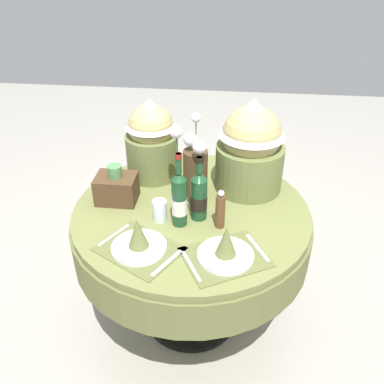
{
  "coord_description": "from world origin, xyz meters",
  "views": [
    {
      "loc": [
        0.19,
        -1.69,
        1.95
      ],
      "look_at": [
        0.0,
        0.03,
        0.85
      ],
      "focal_mm": 39.11,
      "sensor_mm": 36.0,
      "label": 1
    }
  ],
  "objects_px": {
    "dining_table": "(191,232)",
    "pepper_mill": "(220,210)",
    "wine_bottle_left": "(199,196)",
    "gift_tub_back_right": "(251,143)",
    "flower_vase": "(194,168)",
    "wine_bottle_centre": "(179,199)",
    "place_setting_right": "(226,249)",
    "gift_tub_back_left": "(151,136)",
    "tumbler_near_right": "(160,210)",
    "place_setting_left": "(139,241)",
    "woven_basket_side_left": "(117,187)"
  },
  "relations": [
    {
      "from": "dining_table",
      "to": "flower_vase",
      "type": "relative_size",
      "value": 2.83
    },
    {
      "from": "tumbler_near_right",
      "to": "woven_basket_side_left",
      "type": "xyz_separation_m",
      "value": [
        -0.24,
        0.14,
        0.02
      ]
    },
    {
      "from": "wine_bottle_left",
      "to": "pepper_mill",
      "type": "height_order",
      "value": "wine_bottle_left"
    },
    {
      "from": "place_setting_right",
      "to": "wine_bottle_centre",
      "type": "height_order",
      "value": "wine_bottle_centre"
    },
    {
      "from": "wine_bottle_centre",
      "to": "place_setting_left",
      "type": "bearing_deg",
      "value": -126.29
    },
    {
      "from": "dining_table",
      "to": "flower_vase",
      "type": "distance_m",
      "value": 0.33
    },
    {
      "from": "wine_bottle_centre",
      "to": "pepper_mill",
      "type": "xyz_separation_m",
      "value": [
        0.19,
        -0.0,
        -0.05
      ]
    },
    {
      "from": "wine_bottle_centre",
      "to": "flower_vase",
      "type": "bearing_deg",
      "value": 79.44
    },
    {
      "from": "wine_bottle_left",
      "to": "gift_tub_back_right",
      "type": "xyz_separation_m",
      "value": [
        0.23,
        0.3,
        0.14
      ]
    },
    {
      "from": "place_setting_right",
      "to": "gift_tub_back_right",
      "type": "bearing_deg",
      "value": 80.91
    },
    {
      "from": "dining_table",
      "to": "gift_tub_back_left",
      "type": "xyz_separation_m",
      "value": [
        -0.25,
        0.31,
        0.38
      ]
    },
    {
      "from": "place_setting_left",
      "to": "pepper_mill",
      "type": "bearing_deg",
      "value": 31.01
    },
    {
      "from": "place_setting_right",
      "to": "pepper_mill",
      "type": "distance_m",
      "value": 0.22
    },
    {
      "from": "wine_bottle_left",
      "to": "gift_tub_back_right",
      "type": "height_order",
      "value": "gift_tub_back_right"
    },
    {
      "from": "wine_bottle_left",
      "to": "tumbler_near_right",
      "type": "relative_size",
      "value": 3.09
    },
    {
      "from": "flower_vase",
      "to": "woven_basket_side_left",
      "type": "distance_m",
      "value": 0.4
    },
    {
      "from": "dining_table",
      "to": "pepper_mill",
      "type": "relative_size",
      "value": 6.05
    },
    {
      "from": "gift_tub_back_left",
      "to": "gift_tub_back_right",
      "type": "xyz_separation_m",
      "value": [
        0.53,
        -0.07,
        0.02
      ]
    },
    {
      "from": "gift_tub_back_left",
      "to": "flower_vase",
      "type": "bearing_deg",
      "value": -38.98
    },
    {
      "from": "dining_table",
      "to": "place_setting_right",
      "type": "distance_m",
      "value": 0.43
    },
    {
      "from": "flower_vase",
      "to": "wine_bottle_centre",
      "type": "height_order",
      "value": "flower_vase"
    },
    {
      "from": "place_setting_right",
      "to": "pepper_mill",
      "type": "bearing_deg",
      "value": 99.53
    },
    {
      "from": "dining_table",
      "to": "pepper_mill",
      "type": "distance_m",
      "value": 0.3
    },
    {
      "from": "dining_table",
      "to": "woven_basket_side_left",
      "type": "bearing_deg",
      "value": 174.47
    },
    {
      "from": "dining_table",
      "to": "gift_tub_back_right",
      "type": "xyz_separation_m",
      "value": [
        0.28,
        0.24,
        0.4
      ]
    },
    {
      "from": "dining_table",
      "to": "wine_bottle_centre",
      "type": "height_order",
      "value": "wine_bottle_centre"
    },
    {
      "from": "woven_basket_side_left",
      "to": "flower_vase",
      "type": "bearing_deg",
      "value": 10.4
    },
    {
      "from": "dining_table",
      "to": "place_setting_right",
      "type": "relative_size",
      "value": 2.83
    },
    {
      "from": "gift_tub_back_left",
      "to": "wine_bottle_left",
      "type": "bearing_deg",
      "value": -52.23
    },
    {
      "from": "wine_bottle_left",
      "to": "gift_tub_back_right",
      "type": "distance_m",
      "value": 0.41
    },
    {
      "from": "flower_vase",
      "to": "wine_bottle_left",
      "type": "bearing_deg",
      "value": -77.06
    },
    {
      "from": "dining_table",
      "to": "place_setting_left",
      "type": "bearing_deg",
      "value": -120.0
    },
    {
      "from": "place_setting_right",
      "to": "flower_vase",
      "type": "bearing_deg",
      "value": 111.83
    },
    {
      "from": "place_setting_left",
      "to": "pepper_mill",
      "type": "distance_m",
      "value": 0.4
    },
    {
      "from": "pepper_mill",
      "to": "gift_tub_back_right",
      "type": "bearing_deg",
      "value": 70.55
    },
    {
      "from": "wine_bottle_left",
      "to": "flower_vase",
      "type": "bearing_deg",
      "value": 102.94
    },
    {
      "from": "wine_bottle_left",
      "to": "wine_bottle_centre",
      "type": "distance_m",
      "value": 0.1
    },
    {
      "from": "wine_bottle_centre",
      "to": "tumbler_near_right",
      "type": "bearing_deg",
      "value": 168.33
    },
    {
      "from": "flower_vase",
      "to": "gift_tub_back_right",
      "type": "bearing_deg",
      "value": 25.56
    },
    {
      "from": "wine_bottle_centre",
      "to": "woven_basket_side_left",
      "type": "bearing_deg",
      "value": 154.5
    },
    {
      "from": "place_setting_left",
      "to": "gift_tub_back_right",
      "type": "relative_size",
      "value": 0.86
    },
    {
      "from": "flower_vase",
      "to": "gift_tub_back_left",
      "type": "xyz_separation_m",
      "value": [
        -0.25,
        0.2,
        0.06
      ]
    },
    {
      "from": "place_setting_right",
      "to": "place_setting_left",
      "type": "bearing_deg",
      "value": 178.13
    },
    {
      "from": "wine_bottle_left",
      "to": "pepper_mill",
      "type": "bearing_deg",
      "value": -30.63
    },
    {
      "from": "place_setting_left",
      "to": "gift_tub_back_left",
      "type": "xyz_separation_m",
      "value": [
        -0.06,
        0.64,
        0.19
      ]
    },
    {
      "from": "flower_vase",
      "to": "wine_bottle_left",
      "type": "relative_size",
      "value": 1.3
    },
    {
      "from": "tumbler_near_right",
      "to": "pepper_mill",
      "type": "bearing_deg",
      "value": -4.3
    },
    {
      "from": "pepper_mill",
      "to": "woven_basket_side_left",
      "type": "relative_size",
      "value": 0.98
    },
    {
      "from": "place_setting_right",
      "to": "wine_bottle_centre",
      "type": "relative_size",
      "value": 1.15
    },
    {
      "from": "tumbler_near_right",
      "to": "wine_bottle_left",
      "type": "bearing_deg",
      "value": 12.58
    }
  ]
}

